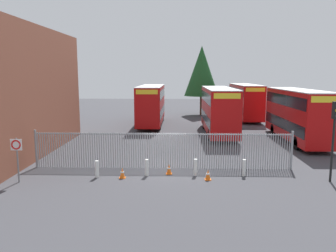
# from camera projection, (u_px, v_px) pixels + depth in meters

# --- Properties ---
(ground_plane) EXTENTS (100.00, 100.00, 0.00)m
(ground_plane) POSITION_uv_depth(u_px,v_px,m) (169.00, 142.00, 28.38)
(ground_plane) COLOR #3D3D42
(palisade_fence) EXTENTS (15.70, 0.14, 2.35)m
(palisade_fence) POSITION_uv_depth(u_px,v_px,m) (162.00, 149.00, 20.30)
(palisade_fence) COLOR gray
(palisade_fence) RESTS_ON ground
(double_decker_bus_near_gate) EXTENTS (2.54, 10.81, 4.42)m
(double_decker_bus_near_gate) POSITION_uv_depth(u_px,v_px,m) (298.00, 113.00, 28.37)
(double_decker_bus_near_gate) COLOR #B70C0C
(double_decker_bus_near_gate) RESTS_ON ground
(double_decker_bus_behind_fence_left) EXTENTS (2.54, 10.81, 4.42)m
(double_decker_bus_behind_fence_left) POSITION_uv_depth(u_px,v_px,m) (219.00, 109.00, 31.94)
(double_decker_bus_behind_fence_left) COLOR #B70C0C
(double_decker_bus_behind_fence_left) RESTS_ON ground
(double_decker_bus_behind_fence_right) EXTENTS (2.54, 10.81, 4.42)m
(double_decker_bus_behind_fence_right) POSITION_uv_depth(u_px,v_px,m) (151.00, 103.00, 37.80)
(double_decker_bus_behind_fence_right) COLOR #B70C0C
(double_decker_bus_behind_fence_right) RESTS_ON ground
(double_decker_bus_far_back) EXTENTS (2.54, 10.81, 4.42)m
(double_decker_bus_far_back) POSITION_uv_depth(u_px,v_px,m) (245.00, 100.00, 42.54)
(double_decker_bus_far_back) COLOR #B70C0C
(double_decker_bus_far_back) RESTS_ON ground
(bollard_near_left) EXTENTS (0.20, 0.20, 0.95)m
(bollard_near_left) POSITION_uv_depth(u_px,v_px,m) (97.00, 169.00, 18.61)
(bollard_near_left) COLOR silver
(bollard_near_left) RESTS_ON ground
(bollard_center_front) EXTENTS (0.20, 0.20, 0.95)m
(bollard_center_front) POSITION_uv_depth(u_px,v_px,m) (147.00, 168.00, 18.89)
(bollard_center_front) COLOR silver
(bollard_center_front) RESTS_ON ground
(bollard_near_right) EXTENTS (0.20, 0.20, 0.95)m
(bollard_near_right) POSITION_uv_depth(u_px,v_px,m) (196.00, 167.00, 18.97)
(bollard_near_right) COLOR silver
(bollard_near_right) RESTS_ON ground
(bollard_far_right) EXTENTS (0.20, 0.20, 0.95)m
(bollard_far_right) POSITION_uv_depth(u_px,v_px,m) (244.00, 168.00, 18.89)
(bollard_far_right) COLOR silver
(bollard_far_right) RESTS_ON ground
(traffic_cone_by_gate) EXTENTS (0.34, 0.34, 0.59)m
(traffic_cone_by_gate) POSITION_uv_depth(u_px,v_px,m) (169.00, 169.00, 19.27)
(traffic_cone_by_gate) COLOR orange
(traffic_cone_by_gate) RESTS_ON ground
(traffic_cone_mid_forecourt) EXTENTS (0.34, 0.34, 0.59)m
(traffic_cone_mid_forecourt) POSITION_uv_depth(u_px,v_px,m) (122.00, 173.00, 18.51)
(traffic_cone_mid_forecourt) COLOR orange
(traffic_cone_mid_forecourt) RESTS_ON ground
(traffic_cone_near_kerb) EXTENTS (0.34, 0.34, 0.59)m
(traffic_cone_near_kerb) POSITION_uv_depth(u_px,v_px,m) (208.00, 175.00, 18.19)
(traffic_cone_near_kerb) COLOR orange
(traffic_cone_near_kerb) RESTS_ON ground
(speed_limit_sign_post) EXTENTS (0.60, 0.14, 2.40)m
(speed_limit_sign_post) POSITION_uv_depth(u_px,v_px,m) (17.00, 150.00, 17.54)
(speed_limit_sign_post) COLOR slate
(speed_limit_sign_post) RESTS_ON ground
(traffic_light_kerbside) EXTENTS (0.28, 0.33, 4.30)m
(traffic_light_kerbside) POSITION_uv_depth(u_px,v_px,m) (334.00, 127.00, 17.46)
(traffic_light_kerbside) COLOR black
(traffic_light_kerbside) RESTS_ON ground
(tree_tall_back) EXTENTS (4.76, 4.76, 9.53)m
(tree_tall_back) POSITION_uv_depth(u_px,v_px,m) (202.00, 71.00, 46.03)
(tree_tall_back) COLOR #4C3823
(tree_tall_back) RESTS_ON ground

